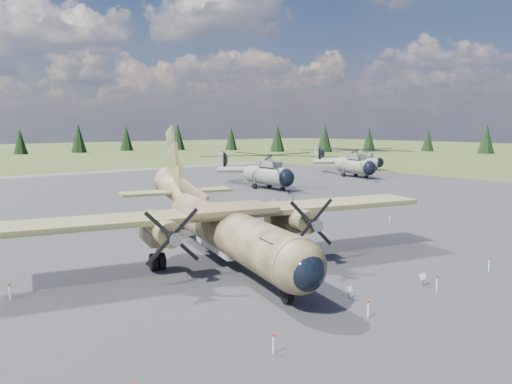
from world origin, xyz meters
TOP-DOWN VIEW (x-y plane):
  - ground at (0.00, 0.00)m, footprint 500.00×500.00m
  - apron at (0.00, 10.00)m, footprint 120.00×120.00m
  - transport_plane at (-3.39, -0.67)m, footprint 29.00×25.94m
  - helicopter_near at (24.15, 26.50)m, footprint 19.85×23.42m
  - helicopter_mid at (47.11, 29.51)m, footprint 23.14×24.73m
  - helicopter_far at (60.74, 38.37)m, footprint 21.72×21.72m
  - info_placard_left at (-2.65, -11.21)m, footprint 0.43×0.20m
  - info_placard_right at (2.20, -12.51)m, footprint 0.48×0.20m
  - barrier_fence at (-0.46, -0.08)m, footprint 33.12×29.62m
  - treeline at (-2.97, 1.37)m, footprint 320.10×315.23m

SIDE VIEW (x-z plane):
  - ground at x=0.00m, z-range 0.00..0.00m
  - apron at x=0.00m, z-range -0.02..0.02m
  - info_placard_left at x=-2.65m, z-range 0.11..0.78m
  - info_placard_right at x=2.20m, z-range 0.12..0.87m
  - barrier_fence at x=-0.46m, z-range 0.08..0.93m
  - transport_plane at x=-3.39m, z-range -2.05..7.58m
  - helicopter_far at x=60.74m, z-range 0.89..5.15m
  - helicopter_mid at x=47.11m, z-range 1.05..6.08m
  - helicopter_near at x=24.15m, z-range 1.05..6.09m
  - treeline at x=-2.97m, z-range -0.66..10.29m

